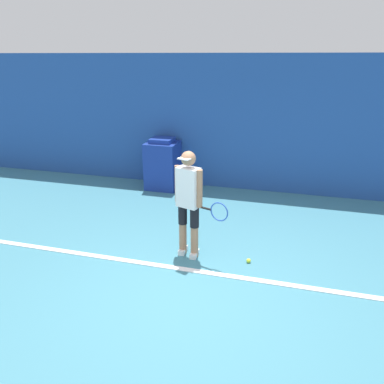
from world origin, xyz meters
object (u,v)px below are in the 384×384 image
object	(u,v)px
tennis_ball	(249,261)
water_bottle	(182,186)
covered_chair	(163,164)
tennis_player	(189,200)

from	to	relation	value
tennis_ball	water_bottle	distance (m)	3.45
tennis_ball	covered_chair	world-z (taller)	covered_chair
tennis_player	water_bottle	world-z (taller)	tennis_player
tennis_player	covered_chair	bearing A→B (deg)	134.63
tennis_player	water_bottle	distance (m)	3.13
covered_chair	water_bottle	size ratio (longest dim) A/B	4.93
covered_chair	water_bottle	world-z (taller)	covered_chair
tennis_player	water_bottle	xyz separation A→B (m)	(-1.00, 2.85, -0.83)
tennis_player	covered_chair	size ratio (longest dim) A/B	1.41
tennis_ball	water_bottle	xyz separation A→B (m)	(-1.94, 2.85, 0.08)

